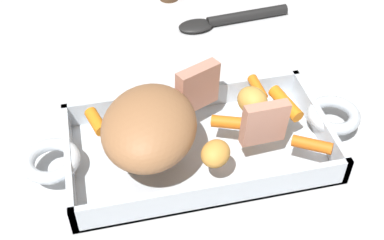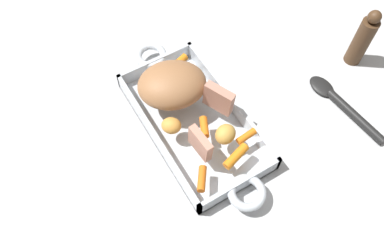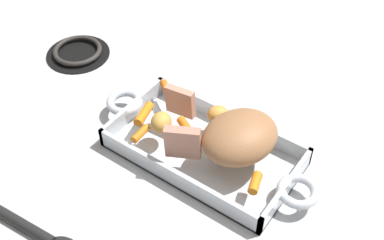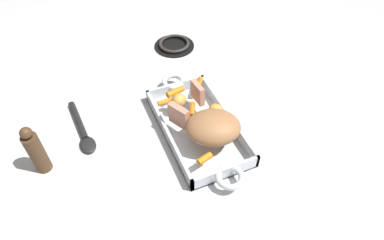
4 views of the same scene
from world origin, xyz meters
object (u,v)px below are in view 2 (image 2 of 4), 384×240
at_px(roast_slice_thin, 200,143).
at_px(potato_halved, 225,134).
at_px(potato_near_roast, 171,126).
at_px(pork_roast, 172,85).
at_px(serving_spoon, 342,104).
at_px(roast_slice_thick, 219,99).
at_px(baby_carrot_center_right, 202,179).
at_px(baby_carrot_southwest, 246,136).
at_px(baby_carrot_short, 236,156).
at_px(roasting_dish, 194,121).
at_px(baby_carrot_center_left, 205,127).
at_px(pepper_mill, 363,39).
at_px(baby_carrot_northwest, 179,62).

height_order(roast_slice_thin, potato_halved, roast_slice_thin).
bearing_deg(potato_near_roast, roast_slice_thin, 19.51).
bearing_deg(pork_roast, potato_halved, 14.23).
distance_m(potato_halved, serving_spoon, 0.30).
relative_size(roast_slice_thick, baby_carrot_center_right, 1.25).
bearing_deg(baby_carrot_southwest, baby_carrot_short, -58.43).
height_order(roast_slice_thin, baby_carrot_center_right, roast_slice_thin).
height_order(roasting_dish, baby_carrot_center_left, baby_carrot_center_left).
relative_size(pork_roast, serving_spoon, 0.68).
height_order(roasting_dish, roast_slice_thin, roast_slice_thin).
relative_size(pork_roast, roast_slice_thin, 2.44).
bearing_deg(potato_near_roast, baby_carrot_short, 32.14).
bearing_deg(roasting_dish, pepper_mill, 84.68).
relative_size(roast_slice_thin, baby_carrot_short, 1.01).
bearing_deg(roast_slice_thin, serving_spoon, 81.57).
relative_size(roasting_dish, baby_carrot_center_right, 9.10).
bearing_deg(potato_halved, baby_carrot_center_right, -58.67).
relative_size(roasting_dish, baby_carrot_short, 7.91).
height_order(baby_carrot_southwest, pepper_mill, pepper_mill).
xyz_separation_m(baby_carrot_short, potato_halved, (-0.05, 0.01, 0.01)).
height_order(roasting_dish, potato_halved, potato_halved).
bearing_deg(baby_carrot_northwest, roasting_dish, -17.06).
xyz_separation_m(baby_carrot_center_left, potato_near_roast, (-0.03, -0.06, 0.01)).
relative_size(pork_roast, baby_carrot_short, 2.47).
bearing_deg(pepper_mill, serving_spoon, -52.00).
xyz_separation_m(roasting_dish, roast_slice_thin, (0.08, -0.03, 0.06)).
xyz_separation_m(baby_carrot_southwest, pepper_mill, (-0.06, 0.37, 0.02)).
xyz_separation_m(roasting_dish, baby_carrot_center_left, (0.04, 0.00, 0.04)).
xyz_separation_m(roast_slice_thick, baby_carrot_southwest, (0.09, 0.01, -0.03)).
bearing_deg(pork_roast, baby_carrot_short, 9.18).
height_order(baby_carrot_center_left, baby_carrot_center_right, same).
distance_m(roasting_dish, baby_carrot_southwest, 0.13).
bearing_deg(baby_carrot_northwest, baby_carrot_center_left, -12.42).
distance_m(baby_carrot_southwest, baby_carrot_center_right, 0.13).
distance_m(baby_carrot_southwest, potato_halved, 0.05).
bearing_deg(potato_halved, roast_slice_thick, 158.11).
relative_size(baby_carrot_northwest, baby_carrot_southwest, 0.96).
xyz_separation_m(roasting_dish, pepper_mill, (0.04, 0.44, 0.06)).
relative_size(baby_carrot_center_right, potato_halved, 1.13).
distance_m(roast_slice_thin, serving_spoon, 0.36).
relative_size(baby_carrot_center_left, potato_halved, 1.02).
bearing_deg(pork_roast, baby_carrot_center_left, 8.24).
bearing_deg(baby_carrot_short, roasting_dish, -171.85).
xyz_separation_m(roast_slice_thin, baby_carrot_short, (0.05, 0.05, -0.02)).
height_order(roast_slice_thick, pepper_mill, pepper_mill).
height_order(pork_roast, baby_carrot_northwest, pork_roast).
distance_m(roast_slice_thick, baby_carrot_center_right, 0.18).
relative_size(serving_spoon, pepper_mill, 1.38).
height_order(pork_roast, baby_carrot_center_right, pork_roast).
xyz_separation_m(potato_near_roast, serving_spoon, (0.13, 0.38, -0.05)).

